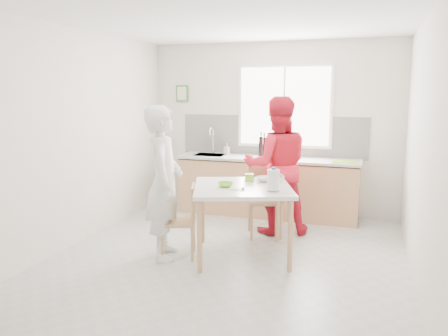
# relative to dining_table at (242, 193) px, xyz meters

# --- Properties ---
(ground) EXTENTS (4.50, 4.50, 0.00)m
(ground) POSITION_rel_dining_table_xyz_m (-0.13, -0.13, -0.76)
(ground) COLOR #B7B7B2
(ground) RESTS_ON ground
(room_shell) EXTENTS (4.50, 4.50, 4.50)m
(room_shell) POSITION_rel_dining_table_xyz_m (-0.13, -0.13, 0.88)
(room_shell) COLOR silver
(room_shell) RESTS_ON ground
(window) EXTENTS (1.50, 0.06, 1.30)m
(window) POSITION_rel_dining_table_xyz_m (0.07, 2.10, 0.94)
(window) COLOR white
(window) RESTS_ON room_shell
(backsplash) EXTENTS (3.00, 0.02, 0.65)m
(backsplash) POSITION_rel_dining_table_xyz_m (-0.13, 2.11, 0.46)
(backsplash) COLOR white
(backsplash) RESTS_ON room_shell
(picture_frame) EXTENTS (0.22, 0.03, 0.28)m
(picture_frame) POSITION_rel_dining_table_xyz_m (-1.68, 2.10, 1.14)
(picture_frame) COLOR #40893E
(picture_frame) RESTS_ON room_shell
(kitchen_counter) EXTENTS (2.84, 0.64, 1.37)m
(kitchen_counter) POSITION_rel_dining_table_xyz_m (-0.13, 1.82, -0.34)
(kitchen_counter) COLOR tan
(kitchen_counter) RESTS_ON ground
(dining_table) EXTENTS (1.41, 1.41, 0.85)m
(dining_table) POSITION_rel_dining_table_xyz_m (0.00, 0.00, 0.00)
(dining_table) COLOR white
(dining_table) RESTS_ON ground
(chair_left) EXTENTS (0.50, 0.50, 0.85)m
(chair_left) POSITION_rel_dining_table_xyz_m (-0.65, -0.23, -0.29)
(chair_left) COLOR tan
(chair_left) RESTS_ON ground
(chair_far) EXTENTS (0.58, 0.58, 0.98)m
(chair_far) POSITION_rel_dining_table_xyz_m (0.05, 0.89, -0.22)
(chair_far) COLOR tan
(chair_far) RESTS_ON ground
(person_white) EXTENTS (0.62, 0.75, 1.78)m
(person_white) POSITION_rel_dining_table_xyz_m (-0.85, -0.30, 0.13)
(person_white) COLOR white
(person_white) RESTS_ON ground
(person_red) EXTENTS (1.09, 0.97, 1.87)m
(person_red) POSITION_rel_dining_table_xyz_m (0.19, 1.02, 0.17)
(person_red) COLOR red
(person_red) RESTS_ON ground
(bowl_green) EXTENTS (0.22, 0.22, 0.05)m
(bowl_green) POSITION_rel_dining_table_xyz_m (-0.17, -0.11, 0.11)
(bowl_green) COLOR #7ED430
(bowl_green) RESTS_ON dining_table
(bowl_white) EXTENTS (0.29, 0.29, 0.06)m
(bowl_white) POSITION_rel_dining_table_xyz_m (0.20, 0.34, 0.12)
(bowl_white) COLOR silver
(bowl_white) RESTS_ON dining_table
(milk_jug) EXTENTS (0.19, 0.14, 0.25)m
(milk_jug) POSITION_rel_dining_table_xyz_m (0.40, -0.16, 0.22)
(milk_jug) COLOR white
(milk_jug) RESTS_ON dining_table
(green_box) EXTENTS (0.13, 0.13, 0.09)m
(green_box) POSITION_rel_dining_table_xyz_m (0.00, 0.30, 0.13)
(green_box) COLOR #8CBC2B
(green_box) RESTS_ON dining_table
(spoon) EXTENTS (0.13, 0.11, 0.01)m
(spoon) POSITION_rel_dining_table_xyz_m (-0.00, -0.23, 0.10)
(spoon) COLOR #A5A5AA
(spoon) RESTS_ON dining_table
(cutting_board) EXTENTS (0.36, 0.26, 0.01)m
(cutting_board) POSITION_rel_dining_table_xyz_m (1.04, 1.72, 0.17)
(cutting_board) COLOR #8AC22C
(cutting_board) RESTS_ON kitchen_counter
(wine_bottle_a) EXTENTS (0.07, 0.07, 0.32)m
(wine_bottle_a) POSITION_rel_dining_table_xyz_m (-0.24, 1.84, 0.32)
(wine_bottle_a) COLOR black
(wine_bottle_a) RESTS_ON kitchen_counter
(wine_bottle_b) EXTENTS (0.07, 0.07, 0.30)m
(wine_bottle_b) POSITION_rel_dining_table_xyz_m (-0.20, 1.92, 0.31)
(wine_bottle_b) COLOR black
(wine_bottle_b) RESTS_ON kitchen_counter
(jar_amber) EXTENTS (0.06, 0.06, 0.16)m
(jar_amber) POSITION_rel_dining_table_xyz_m (-0.11, 1.93, 0.24)
(jar_amber) COLOR brown
(jar_amber) RESTS_ON kitchen_counter
(soap_bottle) EXTENTS (0.09, 0.09, 0.18)m
(soap_bottle) POSITION_rel_dining_table_xyz_m (-0.83, 1.96, 0.25)
(soap_bottle) COLOR #999999
(soap_bottle) RESTS_ON kitchen_counter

